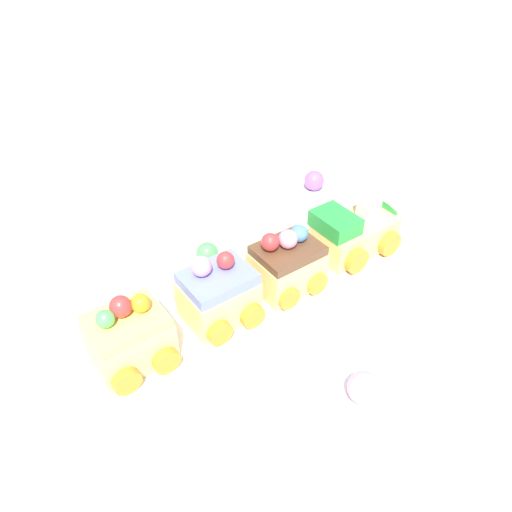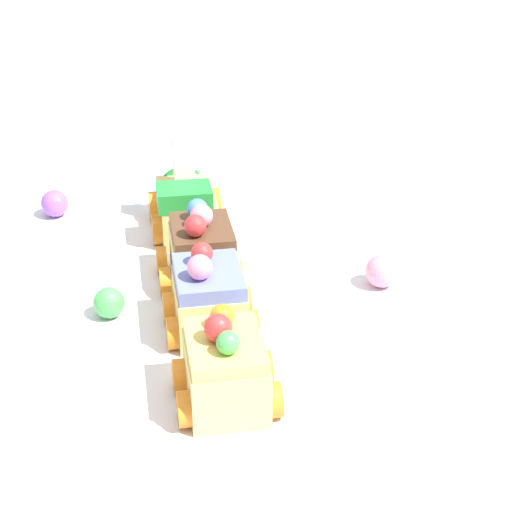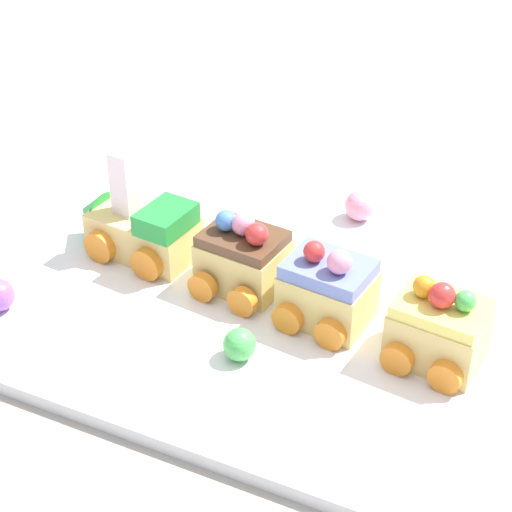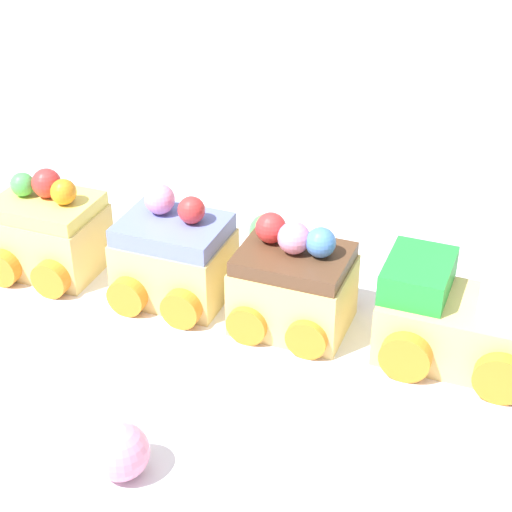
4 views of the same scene
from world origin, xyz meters
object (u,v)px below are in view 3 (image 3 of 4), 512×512
at_px(cake_train_locomotive, 136,226).
at_px(cake_car_lemon, 439,330).
at_px(cake_car_blueberry, 328,291).
at_px(cake_car_chocolate, 241,261).
at_px(gumball_green, 239,345).
at_px(gumball_pink, 360,206).

bearing_deg(cake_train_locomotive, cake_car_lemon, 179.97).
bearing_deg(cake_train_locomotive, cake_car_blueberry, 179.90).
distance_m(cake_car_blueberry, cake_car_lemon, 0.09).
relative_size(cake_car_chocolate, gumball_green, 3.00).
distance_m(cake_train_locomotive, cake_car_lemon, 0.28).
bearing_deg(cake_car_blueberry, gumball_green, 66.26).
relative_size(cake_car_lemon, gumball_green, 3.00).
distance_m(cake_car_chocolate, gumball_pink, 0.15).
bearing_deg(cake_car_lemon, cake_car_chocolate, -0.07).
xyz_separation_m(cake_train_locomotive, gumball_pink, (-0.16, -0.13, -0.01)).
height_order(gumball_pink, gumball_green, gumball_pink).
bearing_deg(cake_car_blueberry, gumball_pink, -73.68).
height_order(cake_train_locomotive, cake_car_chocolate, cake_train_locomotive).
height_order(cake_train_locomotive, gumball_pink, cake_train_locomotive).
bearing_deg(gumball_pink, cake_car_lemon, 125.52).
height_order(cake_car_blueberry, gumball_green, cake_car_blueberry).
bearing_deg(cake_car_chocolate, cake_train_locomotive, 0.05).
distance_m(cake_car_chocolate, cake_car_blueberry, 0.08).
relative_size(cake_car_blueberry, cake_car_lemon, 1.00).
relative_size(cake_train_locomotive, cake_car_blueberry, 1.61).
xyz_separation_m(cake_car_lemon, gumball_pink, (0.12, -0.16, -0.01)).
bearing_deg(gumball_green, cake_car_blueberry, -120.13).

